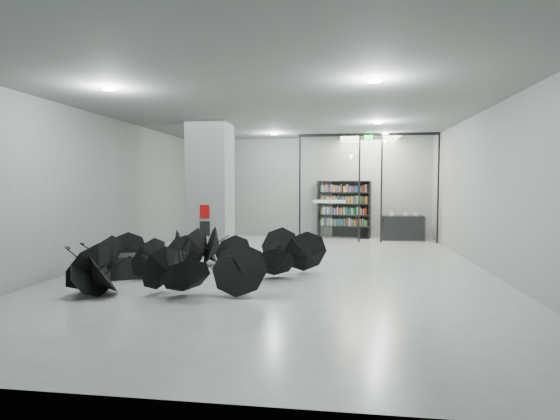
# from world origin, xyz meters

# --- Properties ---
(room) EXTENTS (14.00, 14.02, 4.01)m
(room) POSITION_xyz_m (0.00, 0.00, 2.84)
(room) COLOR gray
(room) RESTS_ON ground
(column) EXTENTS (1.20, 1.20, 4.00)m
(column) POSITION_xyz_m (-2.50, 2.00, 2.00)
(column) COLOR slate
(column) RESTS_ON ground
(fire_cabinet) EXTENTS (0.28, 0.04, 0.38)m
(fire_cabinet) POSITION_xyz_m (-2.50, 1.38, 1.35)
(fire_cabinet) COLOR #A50A07
(fire_cabinet) RESTS_ON column
(info_panel) EXTENTS (0.30, 0.03, 0.42)m
(info_panel) POSITION_xyz_m (-2.50, 1.38, 0.85)
(info_panel) COLOR black
(info_panel) RESTS_ON column
(exit_sign) EXTENTS (0.30, 0.06, 0.15)m
(exit_sign) POSITION_xyz_m (2.40, 5.30, 3.82)
(exit_sign) COLOR #0CE533
(exit_sign) RESTS_ON room
(glass_partition) EXTENTS (5.06, 0.08, 4.00)m
(glass_partition) POSITION_xyz_m (2.39, 5.50, 2.18)
(glass_partition) COLOR silver
(glass_partition) RESTS_ON ground
(bench) EXTENTS (1.74, 1.28, 0.51)m
(bench) POSITION_xyz_m (-3.59, -1.62, 0.26)
(bench) COLOR black
(bench) RESTS_ON ground
(bookshelf) EXTENTS (2.11, 0.76, 2.28)m
(bookshelf) POSITION_xyz_m (1.56, 6.75, 1.14)
(bookshelf) COLOR black
(bookshelf) RESTS_ON ground
(shop_counter) EXTENTS (1.58, 0.68, 0.94)m
(shop_counter) POSITION_xyz_m (3.78, 6.27, 0.47)
(shop_counter) COLOR black
(shop_counter) RESTS_ON ground
(umbrella_cluster) EXTENTS (5.75, 4.82, 1.31)m
(umbrella_cluster) POSITION_xyz_m (-1.94, -1.44, 0.31)
(umbrella_cluster) COLOR black
(umbrella_cluster) RESTS_ON ground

